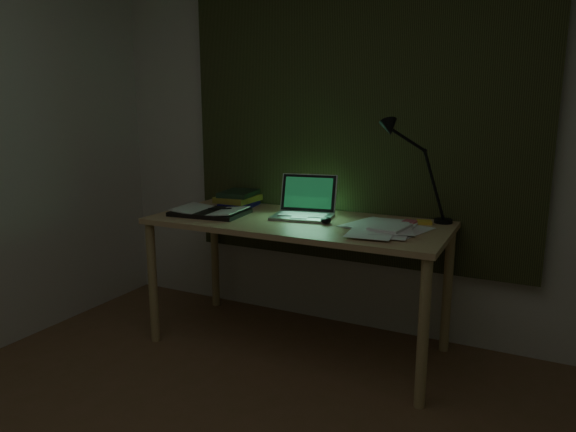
% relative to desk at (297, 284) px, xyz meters
% --- Properties ---
extents(wall_back, '(3.50, 0.00, 2.50)m').
position_rel_desk_xyz_m(wall_back, '(0.18, 0.45, 0.86)').
color(wall_back, silver).
rests_on(wall_back, ground).
extents(curtain, '(2.20, 0.06, 2.00)m').
position_rel_desk_xyz_m(curtain, '(0.18, 0.41, 1.06)').
color(curtain, '#2A2D16').
rests_on(curtain, wall_back).
extents(desk, '(1.70, 0.74, 0.77)m').
position_rel_desk_xyz_m(desk, '(0.00, 0.00, 0.00)').
color(desk, tan).
rests_on(desk, floor).
extents(laptop, '(0.40, 0.44, 0.25)m').
position_rel_desk_xyz_m(laptop, '(0.00, 0.06, 0.51)').
color(laptop, '#AFAFB4').
rests_on(laptop, desk).
extents(open_textbook, '(0.45, 0.34, 0.04)m').
position_rel_desk_xyz_m(open_textbook, '(-0.54, -0.09, 0.41)').
color(open_textbook, silver).
rests_on(open_textbook, desk).
extents(book_stack, '(0.25, 0.29, 0.11)m').
position_rel_desk_xyz_m(book_stack, '(-0.53, 0.22, 0.44)').
color(book_stack, silver).
rests_on(book_stack, desk).
extents(loose_papers, '(0.44, 0.46, 0.02)m').
position_rel_desk_xyz_m(loose_papers, '(0.49, -0.00, 0.40)').
color(loose_papers, white).
rests_on(loose_papers, desk).
extents(mouse, '(0.09, 0.11, 0.04)m').
position_rel_desk_xyz_m(mouse, '(0.18, -0.00, 0.40)').
color(mouse, black).
rests_on(mouse, desk).
extents(sticky_yellow, '(0.10, 0.10, 0.02)m').
position_rel_desk_xyz_m(sticky_yellow, '(0.67, 0.23, 0.40)').
color(sticky_yellow, yellow).
rests_on(sticky_yellow, desk).
extents(sticky_pink, '(0.08, 0.08, 0.02)m').
position_rel_desk_xyz_m(sticky_pink, '(0.60, 0.20, 0.39)').
color(sticky_pink, '#DC5567').
rests_on(sticky_pink, desk).
extents(desk_lamp, '(0.42, 0.35, 0.55)m').
position_rel_desk_xyz_m(desk_lamp, '(0.76, 0.30, 0.66)').
color(desk_lamp, black).
rests_on(desk_lamp, desk).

